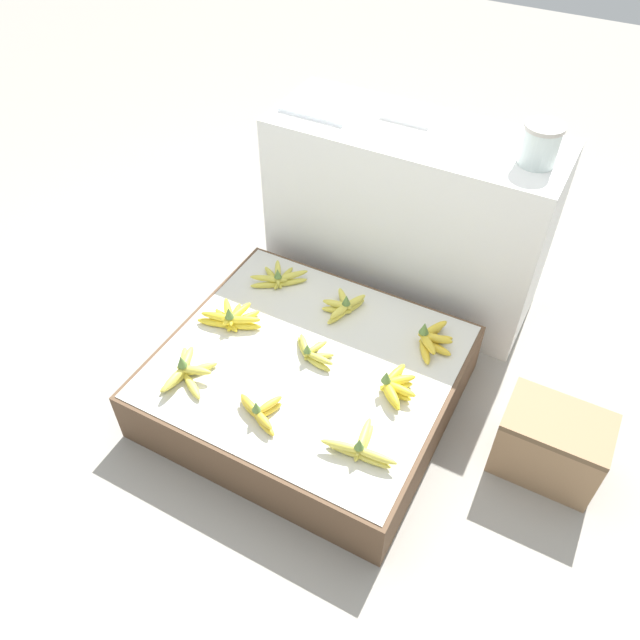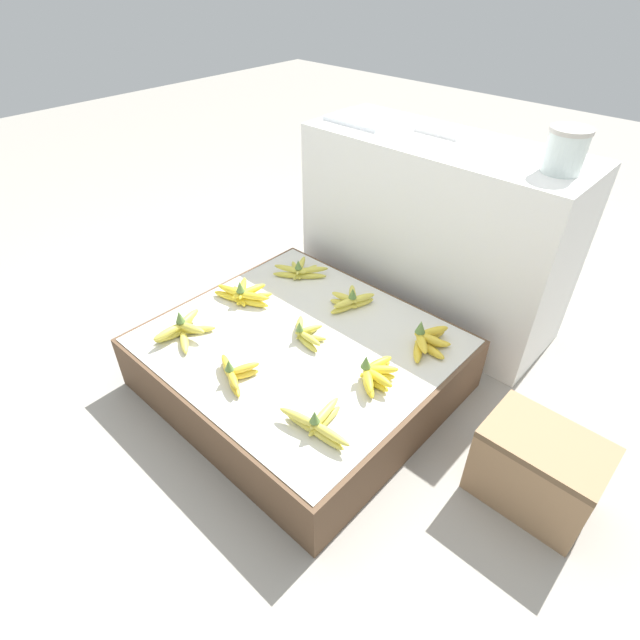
{
  "view_description": "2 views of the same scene",
  "coord_description": "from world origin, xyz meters",
  "px_view_note": "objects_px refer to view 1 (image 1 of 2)",
  "views": [
    {
      "loc": [
        0.79,
        -1.36,
        2.02
      ],
      "look_at": [
        0.0,
        0.1,
        0.37
      ],
      "focal_mm": 35.0,
      "sensor_mm": 36.0,
      "label": 1
    },
    {
      "loc": [
        1.07,
        -1.04,
        1.48
      ],
      "look_at": [
        0.06,
        0.05,
        0.34
      ],
      "focal_mm": 28.0,
      "sensor_mm": 36.0,
      "label": 2
    }
  ],
  "objects_px": {
    "banana_bunch_front_midleft": "(260,411)",
    "banana_bunch_back_midleft": "(344,306)",
    "foam_tray_white": "(410,115)",
    "banana_bunch_middle_midleft": "(313,353)",
    "banana_bunch_front_left": "(186,371)",
    "banana_bunch_middle_left": "(232,318)",
    "banana_bunch_middle_midright": "(395,386)",
    "banana_bunch_front_midright": "(360,448)",
    "glass_jar": "(540,144)",
    "banana_bunch_back_left": "(279,278)",
    "wooden_crate": "(551,444)",
    "banana_bunch_back_midright": "(432,339)"
  },
  "relations": [
    {
      "from": "glass_jar",
      "to": "foam_tray_white",
      "type": "distance_m",
      "value": 0.56
    },
    {
      "from": "banana_bunch_front_midleft",
      "to": "banana_bunch_middle_midright",
      "type": "distance_m",
      "value": 0.49
    },
    {
      "from": "banana_bunch_back_midleft",
      "to": "foam_tray_white",
      "type": "distance_m",
      "value": 0.82
    },
    {
      "from": "banana_bunch_middle_midleft",
      "to": "banana_bunch_back_midright",
      "type": "relative_size",
      "value": 0.85
    },
    {
      "from": "wooden_crate",
      "to": "banana_bunch_front_left",
      "type": "distance_m",
      "value": 1.34
    },
    {
      "from": "banana_bunch_middle_midright",
      "to": "banana_bunch_middle_midleft",
      "type": "bearing_deg",
      "value": 178.65
    },
    {
      "from": "banana_bunch_front_left",
      "to": "glass_jar",
      "type": "xyz_separation_m",
      "value": [
        0.88,
        1.07,
        0.63
      ]
    },
    {
      "from": "banana_bunch_front_midleft",
      "to": "banana_bunch_middle_left",
      "type": "relative_size",
      "value": 0.77
    },
    {
      "from": "banana_bunch_back_left",
      "to": "banana_bunch_back_midleft",
      "type": "distance_m",
      "value": 0.33
    },
    {
      "from": "wooden_crate",
      "to": "banana_bunch_middle_midright",
      "type": "bearing_deg",
      "value": -167.72
    },
    {
      "from": "banana_bunch_back_midleft",
      "to": "banana_bunch_middle_midleft",
      "type": "bearing_deg",
      "value": -88.07
    },
    {
      "from": "foam_tray_white",
      "to": "banana_bunch_front_midleft",
      "type": "bearing_deg",
      "value": -90.14
    },
    {
      "from": "banana_bunch_front_left",
      "to": "banana_bunch_back_left",
      "type": "distance_m",
      "value": 0.61
    },
    {
      "from": "banana_bunch_middle_midleft",
      "to": "banana_bunch_back_midright",
      "type": "distance_m",
      "value": 0.46
    },
    {
      "from": "banana_bunch_middle_midleft",
      "to": "foam_tray_white",
      "type": "height_order",
      "value": "foam_tray_white"
    },
    {
      "from": "banana_bunch_front_midright",
      "to": "banana_bunch_middle_left",
      "type": "xyz_separation_m",
      "value": [
        -0.72,
        0.31,
        0.0
      ]
    },
    {
      "from": "banana_bunch_front_left",
      "to": "banana_bunch_middle_left",
      "type": "relative_size",
      "value": 0.93
    },
    {
      "from": "banana_bunch_front_midleft",
      "to": "banana_bunch_middle_midright",
      "type": "height_order",
      "value": "banana_bunch_middle_midright"
    },
    {
      "from": "banana_bunch_back_left",
      "to": "foam_tray_white",
      "type": "xyz_separation_m",
      "value": [
        0.31,
        0.57,
        0.57
      ]
    },
    {
      "from": "banana_bunch_middle_left",
      "to": "foam_tray_white",
      "type": "relative_size",
      "value": 1.24
    },
    {
      "from": "banana_bunch_front_midright",
      "to": "glass_jar",
      "type": "height_order",
      "value": "glass_jar"
    },
    {
      "from": "wooden_crate",
      "to": "banana_bunch_front_left",
      "type": "xyz_separation_m",
      "value": [
        -1.27,
        -0.42,
        0.13
      ]
    },
    {
      "from": "wooden_crate",
      "to": "banana_bunch_back_midright",
      "type": "bearing_deg",
      "value": 163.42
    },
    {
      "from": "banana_bunch_middle_left",
      "to": "banana_bunch_middle_midleft",
      "type": "relative_size",
      "value": 1.28
    },
    {
      "from": "banana_bunch_front_midright",
      "to": "banana_bunch_back_midleft",
      "type": "xyz_separation_m",
      "value": [
        -0.36,
        0.58,
        0.0
      ]
    },
    {
      "from": "banana_bunch_front_midleft",
      "to": "banana_bunch_middle_midleft",
      "type": "xyz_separation_m",
      "value": [
        0.03,
        0.33,
        -0.01
      ]
    },
    {
      "from": "banana_bunch_front_left",
      "to": "banana_bunch_middle_left",
      "type": "xyz_separation_m",
      "value": [
        -0.01,
        0.31,
        -0.0
      ]
    },
    {
      "from": "banana_bunch_front_midleft",
      "to": "banana_bunch_back_left",
      "type": "xyz_separation_m",
      "value": [
        -0.31,
        0.64,
        -0.0
      ]
    },
    {
      "from": "banana_bunch_front_left",
      "to": "banana_bunch_middle_left",
      "type": "bearing_deg",
      "value": 91.73
    },
    {
      "from": "banana_bunch_back_left",
      "to": "foam_tray_white",
      "type": "height_order",
      "value": "foam_tray_white"
    },
    {
      "from": "banana_bunch_middle_left",
      "to": "banana_bunch_back_midright",
      "type": "relative_size",
      "value": 1.09
    },
    {
      "from": "banana_bunch_front_left",
      "to": "banana_bunch_back_midleft",
      "type": "xyz_separation_m",
      "value": [
        0.35,
        0.59,
        -0.0
      ]
    },
    {
      "from": "banana_bunch_front_left",
      "to": "banana_bunch_back_midleft",
      "type": "relative_size",
      "value": 1.18
    },
    {
      "from": "banana_bunch_back_left",
      "to": "glass_jar",
      "type": "bearing_deg",
      "value": 27.99
    },
    {
      "from": "foam_tray_white",
      "to": "banana_bunch_middle_midleft",
      "type": "bearing_deg",
      "value": -88.52
    },
    {
      "from": "banana_bunch_front_midright",
      "to": "banana_bunch_back_left",
      "type": "relative_size",
      "value": 1.19
    },
    {
      "from": "banana_bunch_middle_midleft",
      "to": "banana_bunch_middle_midright",
      "type": "bearing_deg",
      "value": -1.35
    },
    {
      "from": "banana_bunch_front_left",
      "to": "banana_bunch_front_midleft",
      "type": "bearing_deg",
      "value": -4.2
    },
    {
      "from": "banana_bunch_front_midleft",
      "to": "banana_bunch_front_left",
      "type": "bearing_deg",
      "value": 175.8
    },
    {
      "from": "banana_bunch_front_midleft",
      "to": "banana_bunch_back_left",
      "type": "relative_size",
      "value": 0.9
    },
    {
      "from": "banana_bunch_back_midright",
      "to": "banana_bunch_front_left",
      "type": "bearing_deg",
      "value": -141.8
    },
    {
      "from": "banana_bunch_front_midleft",
      "to": "banana_bunch_back_midleft",
      "type": "height_order",
      "value": "banana_bunch_back_midleft"
    },
    {
      "from": "banana_bunch_middle_left",
      "to": "banana_bunch_middle_midright",
      "type": "height_order",
      "value": "same"
    },
    {
      "from": "banana_bunch_front_midright",
      "to": "banana_bunch_middle_midleft",
      "type": "height_order",
      "value": "banana_bunch_front_midright"
    },
    {
      "from": "banana_bunch_middle_midright",
      "to": "foam_tray_white",
      "type": "distance_m",
      "value": 1.11
    },
    {
      "from": "banana_bunch_middle_left",
      "to": "banana_bunch_front_midleft",
      "type": "bearing_deg",
      "value": -44.12
    },
    {
      "from": "banana_bunch_back_midleft",
      "to": "banana_bunch_back_midright",
      "type": "relative_size",
      "value": 0.86
    },
    {
      "from": "banana_bunch_front_midright",
      "to": "foam_tray_white",
      "type": "relative_size",
      "value": 1.26
    },
    {
      "from": "banana_bunch_front_midright",
      "to": "banana_bunch_back_left",
      "type": "xyz_separation_m",
      "value": [
        -0.68,
        0.61,
        -0.0
      ]
    },
    {
      "from": "banana_bunch_back_left",
      "to": "banana_bunch_back_midright",
      "type": "relative_size",
      "value": 0.93
    }
  ]
}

